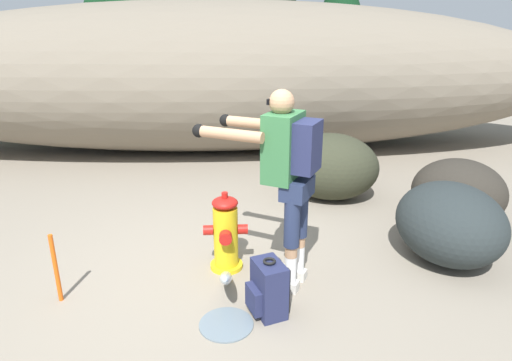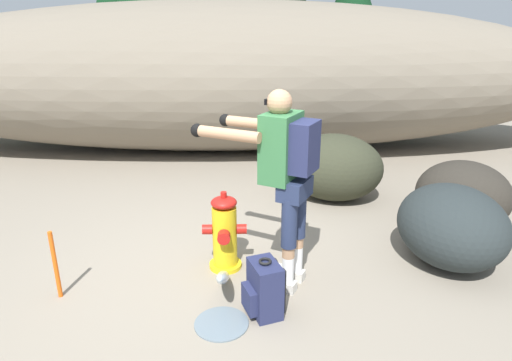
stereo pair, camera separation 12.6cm
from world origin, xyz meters
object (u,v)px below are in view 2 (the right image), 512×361
Objects in this scene: survey_stake at (55,265)px; spare_backpack at (264,289)px; boulder_mid at (452,226)px; fire_hydrant at (225,234)px; utility_worker at (283,167)px; boulder_small at (463,195)px; boulder_large at (334,167)px.

spare_backpack is at bearing -8.99° from survey_stake.
boulder_mid reaches higher than spare_backpack.
spare_backpack is (0.33, -0.70, -0.13)m from fire_hydrant.
boulder_small is at bearing -124.01° from utility_worker.
utility_worker reaches higher than boulder_large.
boulder_large is (0.84, 1.94, -0.64)m from utility_worker.
survey_stake is (-2.70, -2.10, -0.13)m from boulder_large.
boulder_small is at bearing 58.45° from boulder_mid.
boulder_mid is 1.10× the size of boulder_small.
fire_hydrant is 2.11m from boulder_mid.
survey_stake is (-1.86, -0.16, -0.77)m from utility_worker.
boulder_large reaches higher than spare_backpack.
survey_stake is at bearing 33.71° from utility_worker.
fire_hydrant is 0.61× the size of boulder_large.
fire_hydrant is 1.60× the size of spare_backpack.
survey_stake is at bearing -27.89° from spare_backpack.
boulder_mid is at bearing 0.85° from fire_hydrant.
boulder_mid is 3.51m from survey_stake.
utility_worker is 2.81× the size of survey_stake.
fire_hydrant is at bearing -83.68° from spare_backpack.
survey_stake is (-3.96, -1.25, -0.07)m from boulder_small.
fire_hydrant is 0.75× the size of boulder_small.
spare_backpack is at bearing -146.18° from boulder_small.
utility_worker is at bearing 5.06° from survey_stake.
boulder_large is 2.04× the size of survey_stake.
boulder_mid is (0.78, -1.64, -0.05)m from boulder_large.
spare_backpack is at bearing -64.78° from fire_hydrant.
utility_worker reaches higher than boulder_mid.
utility_worker is at bearing -169.54° from boulder_mid.
utility_worker reaches higher than fire_hydrant.
utility_worker is at bearing -130.01° from spare_backpack.
boulder_mid is (1.78, 0.73, 0.16)m from spare_backpack.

